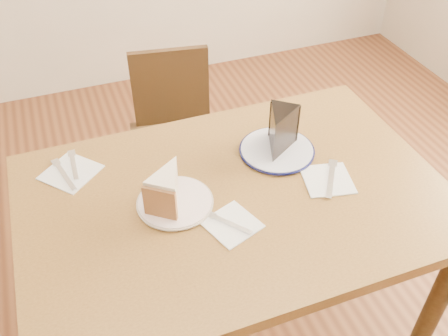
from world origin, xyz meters
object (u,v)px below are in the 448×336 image
(chair_far, at_px, (177,136))
(plate_cream, at_px, (175,202))
(plate_navy, at_px, (277,150))
(table, at_px, (234,218))
(carrot_cake, at_px, (169,187))
(chocolate_cake, at_px, (279,134))

(chair_far, bearing_deg, plate_cream, 83.73)
(plate_navy, bearing_deg, plate_cream, -162.96)
(table, relative_size, chair_far, 1.54)
(table, height_order, plate_navy, plate_navy)
(chair_far, height_order, plate_navy, chair_far)
(chair_far, distance_m, carrot_cake, 0.81)
(table, xyz_separation_m, chocolate_cake, (0.19, 0.13, 0.17))
(plate_navy, bearing_deg, chocolate_cake, -93.73)
(table, height_order, plate_cream, plate_cream)
(plate_navy, height_order, carrot_cake, carrot_cake)
(plate_cream, bearing_deg, table, -6.74)
(chocolate_cake, bearing_deg, plate_navy, -54.80)
(table, relative_size, chocolate_cake, 9.46)
(table, xyz_separation_m, chair_far, (0.02, 0.72, -0.22))
(chair_far, xyz_separation_m, carrot_cake, (-0.20, -0.69, 0.37))
(chocolate_cake, bearing_deg, table, 72.18)
(plate_cream, xyz_separation_m, chocolate_cake, (0.36, 0.11, 0.07))
(table, relative_size, plate_cream, 5.91)
(carrot_cake, bearing_deg, table, 27.44)
(table, distance_m, carrot_cake, 0.24)
(plate_cream, bearing_deg, carrot_cake, 131.33)
(carrot_cake, bearing_deg, chocolate_cake, 51.52)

